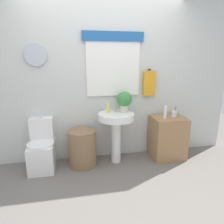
{
  "coord_description": "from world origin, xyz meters",
  "views": [
    {
      "loc": [
        -0.46,
        -2.01,
        1.6
      ],
      "look_at": [
        0.08,
        0.8,
        0.85
      ],
      "focal_mm": 31.75,
      "sensor_mm": 36.0,
      "label": 1
    }
  ],
  "objects_px": {
    "potted_plant": "(124,100)",
    "lotion_bottle": "(165,112)",
    "laundry_hamper": "(82,148)",
    "wooden_cabinet": "(168,137)",
    "toothbrush_cup": "(174,114)",
    "toilet": "(42,149)",
    "soap_bottle": "(108,108)",
    "pedestal_sink": "(116,125)"
  },
  "relations": [
    {
      "from": "pedestal_sink",
      "to": "lotion_bottle",
      "type": "height_order",
      "value": "lotion_bottle"
    },
    {
      "from": "toilet",
      "to": "pedestal_sink",
      "type": "bearing_deg",
      "value": -1.71
    },
    {
      "from": "lotion_bottle",
      "to": "toothbrush_cup",
      "type": "bearing_deg",
      "value": 17.75
    },
    {
      "from": "potted_plant",
      "to": "pedestal_sink",
      "type": "bearing_deg",
      "value": -156.8
    },
    {
      "from": "toilet",
      "to": "soap_bottle",
      "type": "height_order",
      "value": "soap_bottle"
    },
    {
      "from": "potted_plant",
      "to": "lotion_bottle",
      "type": "bearing_deg",
      "value": -8.76
    },
    {
      "from": "toilet",
      "to": "lotion_bottle",
      "type": "bearing_deg",
      "value": -2.2
    },
    {
      "from": "potted_plant",
      "to": "lotion_bottle",
      "type": "xyz_separation_m",
      "value": [
        0.65,
        -0.1,
        -0.2
      ]
    },
    {
      "from": "toilet",
      "to": "potted_plant",
      "type": "height_order",
      "value": "potted_plant"
    },
    {
      "from": "wooden_cabinet",
      "to": "potted_plant",
      "type": "height_order",
      "value": "potted_plant"
    },
    {
      "from": "pedestal_sink",
      "to": "wooden_cabinet",
      "type": "xyz_separation_m",
      "value": [
        0.88,
        -0.0,
        -0.27
      ]
    },
    {
      "from": "toilet",
      "to": "pedestal_sink",
      "type": "xyz_separation_m",
      "value": [
        1.13,
        -0.03,
        0.33
      ]
    },
    {
      "from": "wooden_cabinet",
      "to": "potted_plant",
      "type": "xyz_separation_m",
      "value": [
        -0.74,
        0.06,
        0.65
      ]
    },
    {
      "from": "wooden_cabinet",
      "to": "laundry_hamper",
      "type": "bearing_deg",
      "value": 180.0
    },
    {
      "from": "laundry_hamper",
      "to": "potted_plant",
      "type": "height_order",
      "value": "potted_plant"
    },
    {
      "from": "soap_bottle",
      "to": "lotion_bottle",
      "type": "distance_m",
      "value": 0.92
    },
    {
      "from": "soap_bottle",
      "to": "potted_plant",
      "type": "relative_size",
      "value": 0.47
    },
    {
      "from": "pedestal_sink",
      "to": "toothbrush_cup",
      "type": "relative_size",
      "value": 4.4
    },
    {
      "from": "pedestal_sink",
      "to": "lotion_bottle",
      "type": "xyz_separation_m",
      "value": [
        0.79,
        -0.04,
        0.18
      ]
    },
    {
      "from": "wooden_cabinet",
      "to": "toothbrush_cup",
      "type": "relative_size",
      "value": 3.79
    },
    {
      "from": "soap_bottle",
      "to": "toothbrush_cup",
      "type": "xyz_separation_m",
      "value": [
        1.1,
        -0.03,
        -0.14
      ]
    },
    {
      "from": "wooden_cabinet",
      "to": "potted_plant",
      "type": "bearing_deg",
      "value": 175.38
    },
    {
      "from": "potted_plant",
      "to": "lotion_bottle",
      "type": "height_order",
      "value": "potted_plant"
    },
    {
      "from": "toilet",
      "to": "potted_plant",
      "type": "distance_m",
      "value": 1.46
    },
    {
      "from": "toilet",
      "to": "soap_bottle",
      "type": "xyz_separation_m",
      "value": [
        1.01,
        0.02,
        0.59
      ]
    },
    {
      "from": "wooden_cabinet",
      "to": "lotion_bottle",
      "type": "relative_size",
      "value": 3.45
    },
    {
      "from": "toilet",
      "to": "pedestal_sink",
      "type": "relative_size",
      "value": 0.96
    },
    {
      "from": "soap_bottle",
      "to": "potted_plant",
      "type": "height_order",
      "value": "potted_plant"
    },
    {
      "from": "wooden_cabinet",
      "to": "potted_plant",
      "type": "distance_m",
      "value": 0.99
    },
    {
      "from": "toilet",
      "to": "lotion_bottle",
      "type": "xyz_separation_m",
      "value": [
        1.92,
        -0.07,
        0.51
      ]
    },
    {
      "from": "wooden_cabinet",
      "to": "toothbrush_cup",
      "type": "bearing_deg",
      "value": 12.02
    },
    {
      "from": "toothbrush_cup",
      "to": "toilet",
      "type": "bearing_deg",
      "value": 179.62
    },
    {
      "from": "soap_bottle",
      "to": "lotion_bottle",
      "type": "bearing_deg",
      "value": -5.65
    },
    {
      "from": "pedestal_sink",
      "to": "lotion_bottle",
      "type": "bearing_deg",
      "value": -2.9
    },
    {
      "from": "lotion_bottle",
      "to": "toothbrush_cup",
      "type": "xyz_separation_m",
      "value": [
        0.19,
        0.06,
        -0.05
      ]
    },
    {
      "from": "lotion_bottle",
      "to": "pedestal_sink",
      "type": "bearing_deg",
      "value": 177.1
    },
    {
      "from": "laundry_hamper",
      "to": "potted_plant",
      "type": "bearing_deg",
      "value": 5.1
    },
    {
      "from": "toilet",
      "to": "laundry_hamper",
      "type": "height_order",
      "value": "toilet"
    },
    {
      "from": "toilet",
      "to": "lotion_bottle",
      "type": "height_order",
      "value": "lotion_bottle"
    },
    {
      "from": "toothbrush_cup",
      "to": "wooden_cabinet",
      "type": "bearing_deg",
      "value": -167.98
    },
    {
      "from": "potted_plant",
      "to": "toilet",
      "type": "bearing_deg",
      "value": -178.82
    },
    {
      "from": "laundry_hamper",
      "to": "lotion_bottle",
      "type": "bearing_deg",
      "value": -1.73
    }
  ]
}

